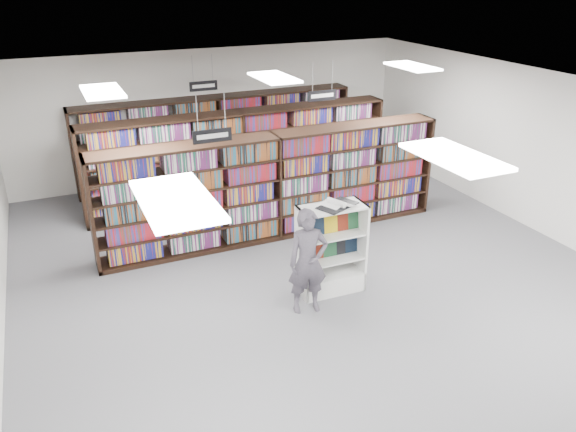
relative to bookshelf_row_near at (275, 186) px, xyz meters
name	(u,v)px	position (x,y,z in m)	size (l,w,h in m)	color
floor	(320,281)	(0.00, -2.00, -1.05)	(12.00, 12.00, 0.00)	#56565B
ceiling	(325,97)	(0.00, -2.00, 2.15)	(10.00, 12.00, 0.10)	silver
wall_back	(214,114)	(0.00, 4.00, 0.55)	(10.00, 0.10, 3.20)	white
wall_right	(551,157)	(5.00, -2.00, 0.55)	(0.10, 12.00, 3.20)	white
bookshelf_row_near	(275,186)	(0.00, 0.00, 0.00)	(7.00, 0.60, 2.10)	black
bookshelf_row_mid	(241,157)	(0.00, 2.00, 0.00)	(7.00, 0.60, 2.10)	black
bookshelf_row_far	(219,138)	(0.00, 3.70, 0.00)	(7.00, 0.60, 2.10)	black
aisle_sign_left	(212,135)	(-1.50, -1.00, 1.48)	(0.65, 0.02, 0.80)	#B2B2B7
aisle_sign_right	(322,95)	(1.50, 1.00, 1.48)	(0.65, 0.02, 0.80)	#B2B2B7
aisle_sign_center	(203,85)	(-0.50, 3.00, 1.48)	(0.65, 0.02, 0.80)	#B2B2B7
troffer_front_left	(176,200)	(-3.00, -5.00, 2.11)	(0.60, 1.20, 0.04)	white
troffer_front_center	(454,157)	(0.00, -5.00, 2.11)	(0.60, 1.20, 0.04)	white
troffer_back_left	(102,91)	(-3.00, 0.00, 2.11)	(0.60, 1.20, 0.04)	white
troffer_back_center	(274,78)	(0.00, 0.00, 2.11)	(0.60, 1.20, 0.04)	white
troffer_back_right	(412,66)	(3.00, 0.00, 2.11)	(0.60, 1.20, 0.04)	white
endcap_display	(330,262)	(0.03, -2.27, -0.54)	(1.10, 0.57, 1.53)	white
open_book	(337,204)	(0.09, -2.33, 0.51)	(0.76, 0.62, 0.13)	black
shopper	(308,262)	(-0.59, -2.70, -0.19)	(0.63, 0.41, 1.71)	#4F4953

